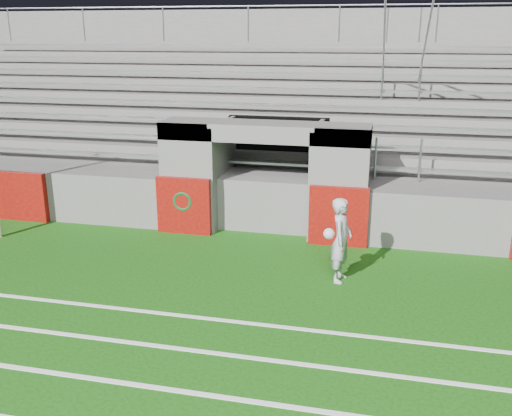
# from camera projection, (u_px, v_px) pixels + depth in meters

# --- Properties ---
(ground) EXTENTS (90.00, 90.00, 0.00)m
(ground) POSITION_uv_depth(u_px,v_px,m) (223.00, 293.00, 10.40)
(ground) COLOR #12450B
(ground) RESTS_ON ground
(stadium_structure) EXTENTS (26.00, 8.48, 5.42)m
(stadium_structure) POSITION_uv_depth(u_px,v_px,m) (295.00, 137.00, 17.38)
(stadium_structure) COLOR #585553
(stadium_structure) RESTS_ON ground
(goalkeeper_with_ball) EXTENTS (0.56, 0.64, 1.63)m
(goalkeeper_with_ball) POSITION_uv_depth(u_px,v_px,m) (341.00, 240.00, 10.71)
(goalkeeper_with_ball) COLOR #A0A4A9
(goalkeeper_with_ball) RESTS_ON ground
(hose_coil) EXTENTS (0.54, 0.15, 0.63)m
(hose_coil) POSITION_uv_depth(u_px,v_px,m) (183.00, 204.00, 13.30)
(hose_coil) COLOR #0D4115
(hose_coil) RESTS_ON ground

